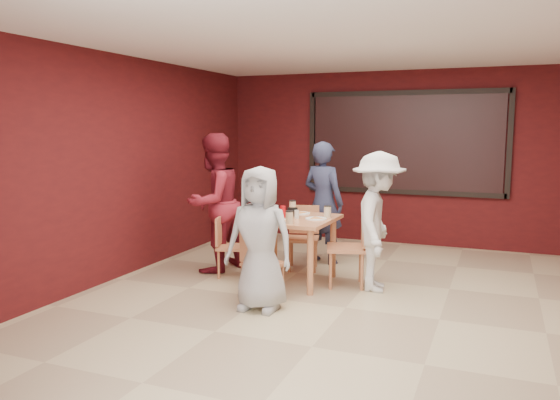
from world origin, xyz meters
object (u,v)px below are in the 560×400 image
at_px(diner_front, 260,239).
at_px(diner_back, 323,203).
at_px(dining_table, 291,226).
at_px(chair_right, 353,243).
at_px(chair_back, 303,233).
at_px(diner_left, 214,203).
at_px(diner_right, 378,222).
at_px(chair_left, 227,243).
at_px(chair_front, 260,260).

relative_size(diner_front, diner_back, 0.88).
height_order(dining_table, chair_right, dining_table).
relative_size(dining_table, chair_back, 1.24).
xyz_separation_m(dining_table, diner_left, (-1.14, 0.13, 0.21)).
height_order(diner_front, diner_right, diner_right).
relative_size(diner_front, diner_right, 0.93).
distance_m(dining_table, chair_back, 0.72).
bearing_deg(diner_front, chair_right, 59.36).
height_order(chair_right, diner_front, diner_front).
distance_m(diner_back, diner_left, 1.54).
xyz_separation_m(chair_back, chair_left, (-0.77, -0.74, -0.04)).
xyz_separation_m(diner_back, diner_right, (0.99, -1.02, -0.04)).
xyz_separation_m(chair_left, chair_right, (1.59, 0.18, 0.10)).
height_order(dining_table, diner_right, diner_right).
distance_m(chair_front, chair_right, 1.22).
bearing_deg(chair_front, diner_back, 85.64).
xyz_separation_m(chair_left, diner_left, (-0.29, 0.20, 0.48)).
bearing_deg(diner_back, chair_left, 68.23).
distance_m(chair_back, chair_right, 1.00).
bearing_deg(diner_left, diner_front, 58.41).
height_order(chair_back, chair_right, chair_right).
distance_m(chair_right, diner_right, 0.42).
bearing_deg(diner_left, diner_right, 101.79).
relative_size(chair_back, diner_front, 0.56).
bearing_deg(chair_back, dining_table, -83.47).
bearing_deg(chair_right, dining_table, -171.40).
height_order(diner_front, diner_left, diner_left).
relative_size(chair_right, diner_right, 0.58).
height_order(chair_front, diner_left, diner_left).
xyz_separation_m(chair_front, chair_right, (0.83, 0.89, 0.09)).
relative_size(chair_right, diner_left, 0.51).
bearing_deg(chair_right, diner_back, 125.04).
bearing_deg(dining_table, chair_front, -95.50).
bearing_deg(chair_back, diner_right, -28.21).
bearing_deg(dining_table, diner_back, 86.46).
xyz_separation_m(chair_front, chair_left, (-0.77, 0.71, -0.01)).
distance_m(diner_left, diner_right, 2.20).
xyz_separation_m(chair_back, chair_right, (0.83, -0.56, 0.05)).
relative_size(chair_back, chair_right, 0.90).
relative_size(dining_table, diner_front, 0.70).
relative_size(chair_left, chair_right, 0.82).
xyz_separation_m(chair_front, chair_back, (-0.00, 1.45, 0.04)).
bearing_deg(diner_right, chair_left, 85.84).
xyz_separation_m(chair_left, diner_back, (0.91, 1.16, 0.42)).
height_order(dining_table, chair_back, dining_table).
bearing_deg(diner_left, diner_back, 141.91).
height_order(chair_left, diner_right, diner_right).
distance_m(chair_back, diner_right, 1.33).
xyz_separation_m(chair_back, diner_back, (0.14, 0.41, 0.37)).
bearing_deg(dining_table, chair_back, 96.53).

